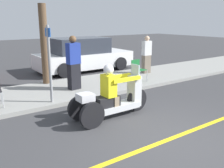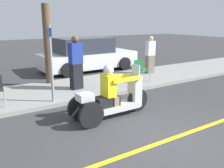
{
  "view_description": "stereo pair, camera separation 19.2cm",
  "coord_description": "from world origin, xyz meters",
  "px_view_note": "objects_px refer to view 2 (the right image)",
  "views": [
    {
      "loc": [
        -3.75,
        -3.24,
        2.45
      ],
      "look_at": [
        -0.27,
        1.73,
        0.88
      ],
      "focal_mm": 40.0,
      "sensor_mm": 36.0,
      "label": 1
    },
    {
      "loc": [
        -3.59,
        -3.35,
        2.45
      ],
      "look_at": [
        -0.27,
        1.73,
        0.88
      ],
      "focal_mm": 40.0,
      "sensor_mm": 36.0,
      "label": 2
    }
  ],
  "objects_px": {
    "folding_chair_set_back": "(140,68)",
    "street_sign": "(51,61)",
    "spectator_with_child": "(76,64)",
    "spectator_end_of_line": "(150,55)",
    "parked_car_lot_left": "(87,55)",
    "tree_trunk": "(48,44)",
    "motorcycle_trike": "(112,99)"
  },
  "relations": [
    {
      "from": "motorcycle_trike",
      "to": "street_sign",
      "type": "height_order",
      "value": "street_sign"
    },
    {
      "from": "spectator_end_of_line",
      "to": "folding_chair_set_back",
      "type": "xyz_separation_m",
      "value": [
        -1.3,
        -0.91,
        -0.29
      ]
    },
    {
      "from": "parked_car_lot_left",
      "to": "spectator_end_of_line",
      "type": "bearing_deg",
      "value": -56.51
    },
    {
      "from": "folding_chair_set_back",
      "to": "street_sign",
      "type": "relative_size",
      "value": 0.37
    },
    {
      "from": "tree_trunk",
      "to": "spectator_with_child",
      "type": "bearing_deg",
      "value": -70.58
    },
    {
      "from": "tree_trunk",
      "to": "folding_chair_set_back",
      "type": "bearing_deg",
      "value": -28.54
    },
    {
      "from": "street_sign",
      "to": "spectator_with_child",
      "type": "bearing_deg",
      "value": 37.03
    },
    {
      "from": "folding_chair_set_back",
      "to": "street_sign",
      "type": "distance_m",
      "value": 3.88
    },
    {
      "from": "motorcycle_trike",
      "to": "folding_chair_set_back",
      "type": "height_order",
      "value": "motorcycle_trike"
    },
    {
      "from": "folding_chair_set_back",
      "to": "tree_trunk",
      "type": "distance_m",
      "value": 3.62
    },
    {
      "from": "motorcycle_trike",
      "to": "folding_chair_set_back",
      "type": "distance_m",
      "value": 3.66
    },
    {
      "from": "spectator_with_child",
      "to": "spectator_end_of_line",
      "type": "height_order",
      "value": "spectator_with_child"
    },
    {
      "from": "parked_car_lot_left",
      "to": "street_sign",
      "type": "distance_m",
      "value": 5.35
    },
    {
      "from": "parked_car_lot_left",
      "to": "tree_trunk",
      "type": "height_order",
      "value": "tree_trunk"
    },
    {
      "from": "folding_chair_set_back",
      "to": "tree_trunk",
      "type": "height_order",
      "value": "tree_trunk"
    },
    {
      "from": "folding_chair_set_back",
      "to": "spectator_end_of_line",
      "type": "bearing_deg",
      "value": 35.03
    },
    {
      "from": "tree_trunk",
      "to": "parked_car_lot_left",
      "type": "bearing_deg",
      "value": 36.17
    },
    {
      "from": "spectator_with_child",
      "to": "tree_trunk",
      "type": "height_order",
      "value": "tree_trunk"
    },
    {
      "from": "spectator_end_of_line",
      "to": "folding_chair_set_back",
      "type": "bearing_deg",
      "value": -144.97
    },
    {
      "from": "street_sign",
      "to": "parked_car_lot_left",
      "type": "bearing_deg",
      "value": 51.51
    },
    {
      "from": "parked_car_lot_left",
      "to": "street_sign",
      "type": "height_order",
      "value": "street_sign"
    },
    {
      "from": "folding_chair_set_back",
      "to": "tree_trunk",
      "type": "bearing_deg",
      "value": 151.46
    },
    {
      "from": "folding_chair_set_back",
      "to": "parked_car_lot_left",
      "type": "xyz_separation_m",
      "value": [
        -0.46,
        3.58,
        0.13
      ]
    },
    {
      "from": "motorcycle_trike",
      "to": "folding_chair_set_back",
      "type": "relative_size",
      "value": 2.73
    },
    {
      "from": "motorcycle_trike",
      "to": "spectator_end_of_line",
      "type": "height_order",
      "value": "spectator_end_of_line"
    },
    {
      "from": "spectator_with_child",
      "to": "street_sign",
      "type": "distance_m",
      "value": 1.51
    },
    {
      "from": "motorcycle_trike",
      "to": "parked_car_lot_left",
      "type": "bearing_deg",
      "value": 67.99
    },
    {
      "from": "spectator_end_of_line",
      "to": "street_sign",
      "type": "xyz_separation_m",
      "value": [
        -5.07,
        -1.5,
        0.4
      ]
    },
    {
      "from": "spectator_with_child",
      "to": "parked_car_lot_left",
      "type": "height_order",
      "value": "spectator_with_child"
    },
    {
      "from": "spectator_end_of_line",
      "to": "parked_car_lot_left",
      "type": "xyz_separation_m",
      "value": [
        -1.76,
        2.67,
        -0.16
      ]
    },
    {
      "from": "motorcycle_trike",
      "to": "folding_chair_set_back",
      "type": "bearing_deg",
      "value": 39.08
    },
    {
      "from": "folding_chair_set_back",
      "to": "parked_car_lot_left",
      "type": "distance_m",
      "value": 3.61
    }
  ]
}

